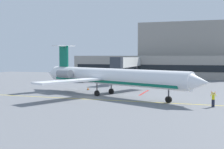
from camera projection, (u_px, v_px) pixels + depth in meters
name	position (u px, v px, depth m)	size (l,w,h in m)	color
ground	(90.00, 98.00, 44.82)	(120.00, 120.00, 0.11)	slate
terminal_building	(179.00, 56.00, 88.30)	(56.91, 17.01, 16.42)	gray
jet_bridge_west	(128.00, 62.00, 71.89)	(2.40, 21.89, 6.12)	silver
regional_jet	(108.00, 77.00, 46.73)	(31.09, 23.84, 8.28)	white
baggage_tug	(193.00, 82.00, 61.68)	(1.92, 3.00, 1.92)	#E5B20C
pushback_tractor	(82.00, 78.00, 70.71)	(4.21, 3.00, 2.00)	#19389E
fuel_tank	(105.00, 76.00, 73.74)	(8.06, 2.97, 2.45)	white
marshaller	(213.00, 99.00, 36.12)	(0.80, 0.41, 1.97)	#191E33
safety_cone_alpha	(110.00, 91.00, 51.42)	(0.47, 0.47, 0.55)	orange
safety_cone_bravo	(88.00, 89.00, 54.47)	(0.47, 0.47, 0.55)	orange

